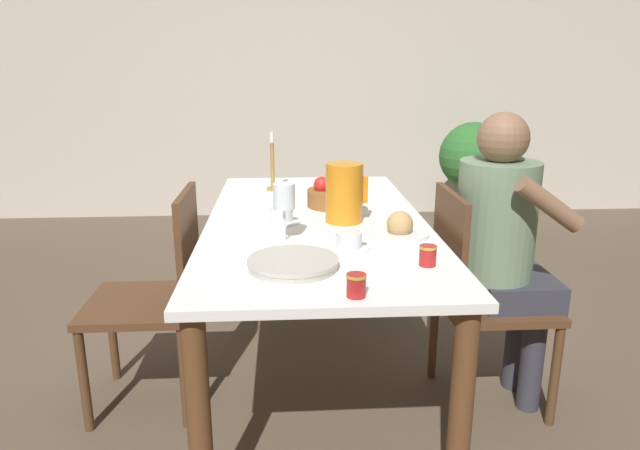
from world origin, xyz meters
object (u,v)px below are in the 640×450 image
Objects in this scene: wine_glass_water at (284,199)px; potted_plant at (473,161)px; bread_plate at (400,228)px; fruit_bowl at (334,194)px; teacup_near_person at (349,241)px; serving_tray at (293,263)px; chair_opposite at (159,294)px; person_seated at (503,238)px; jam_jar_red at (356,284)px; candlestick_tall at (273,169)px; red_pitcher at (344,193)px; chair_person_side at (478,293)px; teacup_across at (282,216)px; jam_jar_amber at (428,255)px.

wine_glass_water is 0.24× the size of potted_plant.
fruit_bowl is (-0.20, 0.46, 0.03)m from bread_plate.
serving_tray is at bearing -136.78° from teacup_near_person.
chair_opposite is 0.82m from teacup_near_person.
person_seated is at bearing 8.17° from bread_plate.
bread_plate is at bearing 67.50° from jam_jar_red.
potted_plant is at bearing 164.37° from person_seated.
person_seated is 5.44× the size of bread_plate.
candlestick_tall reaches higher than serving_tray.
red_pitcher is 1.01× the size of fruit_bowl.
chair_person_side is 0.86m from serving_tray.
chair_opposite is 0.74m from serving_tray.
jam_jar_red reaches higher than serving_tray.
bread_plate is at bearing -65.92° from fruit_bowl.
wine_glass_water is 0.97× the size of bread_plate.
fruit_bowl is at bearing 76.08° from serving_tray.
potted_plant is at bearing 60.77° from red_pitcher.
teacup_across is 0.53× the size of candlestick_tall.
red_pitcher is 3.62× the size of jam_jar_red.
serving_tray is at bearing -84.71° from wine_glass_water.
potted_plant is (1.58, 1.70, -0.27)m from candlestick_tall.
jam_jar_red is 1.38m from candlestick_tall.
serving_tray is at bearing -141.25° from bread_plate.
candlestick_tall reaches higher than potted_plant.
red_pitcher is at bearing 132.48° from bread_plate.
teacup_near_person is 1.00× the size of teacup_across.
jam_jar_red is (0.20, -0.76, 0.01)m from teacup_across.
jam_jar_amber reaches higher than teacup_across.
teacup_near_person is 0.60m from fruit_bowl.
jam_jar_red is (-0.25, -0.23, 0.00)m from jam_jar_amber.
bread_plate reaches higher than teacup_near_person.
bread_plate is at bearing -97.90° from chair_opposite.
potted_plant is at bearing 56.21° from teacup_across.
fruit_bowl is (-0.02, 0.26, -0.06)m from red_pitcher.
teacup_near_person is at bearing 86.40° from jam_jar_red.
potted_plant is at bearing 57.42° from fruit_bowl.
jam_jar_red is at bearing -79.56° from candlestick_tall.
jam_jar_amber is at bearing -45.82° from person_seated.
teacup_near_person is at bearing 43.22° from serving_tray.
fruit_bowl is at bearing -122.61° from person_seated.
red_pitcher reaches higher than jam_jar_amber.
wine_glass_water is (-0.75, -0.10, 0.42)m from chair_person_side.
red_pitcher is 1.09× the size of bread_plate.
chair_opposite is 0.67m from wine_glass_water.
bread_plate is at bearing 38.75° from serving_tray.
chair_person_side is 0.64m from teacup_near_person.
wine_glass_water is 0.91× the size of fruit_bowl.
jam_jar_amber is 0.23× the size of candlestick_tall.
chair_opposite is 0.97m from bread_plate.
teacup_near_person is at bearing -73.60° from candlestick_tall.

